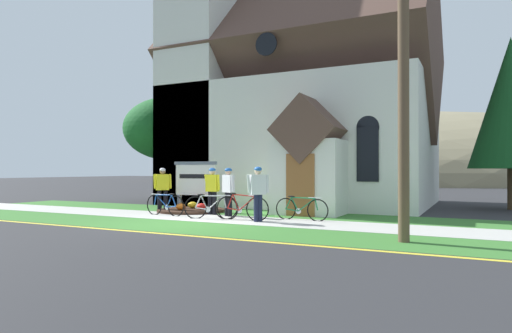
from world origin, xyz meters
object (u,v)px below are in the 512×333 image
bicycle_black (165,205)px  cyclist_in_green_jersey (163,186)px  cyclist_in_red_jersey (228,188)px  church_sign (195,180)px  bicycle_blue (242,208)px  roadside_conifer (511,103)px  cyclist_in_white_jersey (212,187)px  cyclist_in_yellow_jersey (258,190)px  yard_deciduous_tree (168,129)px  bicycle_white (210,207)px  utility_pole (399,1)px  bicycle_yellow (301,209)px

bicycle_black → cyclist_in_green_jersey: 1.50m
bicycle_black → cyclist_in_red_jersey: 2.27m
church_sign → bicycle_blue: (2.99, -1.84, -0.80)m
bicycle_blue → roadside_conifer: 11.68m
cyclist_in_white_jersey → church_sign: bearing=146.4°
roadside_conifer → cyclist_in_yellow_jersey: bearing=-131.1°
roadside_conifer → yard_deciduous_tree: 15.49m
roadside_conifer → bicycle_white: bearing=-137.7°
cyclist_in_yellow_jersey → utility_pole: utility_pole is taller
cyclist_in_green_jersey → bicycle_white: bearing=-22.7°
bicycle_black → yard_deciduous_tree: 8.42m
bicycle_black → yard_deciduous_tree: (-4.66, 6.20, 3.28)m
cyclist_in_green_jersey → cyclist_in_red_jersey: bearing=-6.0°
cyclist_in_white_jersey → cyclist_in_red_jersey: cyclist_in_white_jersey is taller
bicycle_blue → church_sign: bearing=148.4°
cyclist_in_yellow_jersey → bicycle_white: bearing=177.0°
cyclist_in_white_jersey → cyclist_in_red_jersey: 0.80m
bicycle_blue → cyclist_in_red_jersey: (-0.93, 0.77, 0.56)m
cyclist_in_yellow_jersey → cyclist_in_red_jersey: cyclist_in_yellow_jersey is taller
bicycle_yellow → utility_pole: 6.61m
roadside_conifer → yard_deciduous_tree: size_ratio=1.29×
yard_deciduous_tree → cyclist_in_yellow_jersey: bearing=-37.8°
utility_pole → roadside_conifer: size_ratio=1.40×
church_sign → cyclist_in_white_jersey: bearing=-33.6°
cyclist_in_green_jersey → utility_pole: 10.44m
bicycle_blue → cyclist_in_yellow_jersey: cyclist_in_yellow_jersey is taller
yard_deciduous_tree → bicycle_white: bearing=-44.0°
bicycle_yellow → bicycle_black: bearing=-170.9°
roadside_conifer → yard_deciduous_tree: roadside_conifer is taller
bicycle_white → roadside_conifer: 12.50m
cyclist_in_yellow_jersey → roadside_conifer: roadside_conifer is taller
bicycle_blue → yard_deciduous_tree: size_ratio=0.34×
cyclist_in_white_jersey → cyclist_in_yellow_jersey: (2.35, -1.19, 0.02)m
church_sign → cyclist_in_red_jersey: size_ratio=1.15×
bicycle_yellow → bicycle_blue: (-1.65, -0.80, 0.03)m
utility_pole → yard_deciduous_tree: bearing=146.6°
bicycle_white → utility_pole: (6.11, -2.00, 4.87)m
bicycle_yellow → cyclist_in_yellow_jersey: (-1.00, -1.00, 0.61)m
bicycle_yellow → utility_pole: size_ratio=0.19×
bicycle_white → cyclist_in_yellow_jersey: bearing=-3.0°
cyclist_in_yellow_jersey → utility_pole: bearing=-23.6°
bicycle_black → cyclist_in_red_jersey: (2.08, 0.72, 0.58)m
cyclist_in_white_jersey → cyclist_in_yellow_jersey: bearing=-26.8°
bicycle_black → bicycle_blue: 3.01m
cyclist_in_yellow_jersey → roadside_conifer: 11.22m
bicycle_white → utility_pole: 8.06m
bicycle_yellow → cyclist_in_yellow_jersey: bearing=-134.8°
cyclist_in_red_jersey → roadside_conifer: roadside_conifer is taller
bicycle_blue → roadside_conifer: (7.72, 7.90, 3.80)m
cyclist_in_red_jersey → roadside_conifer: 11.67m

